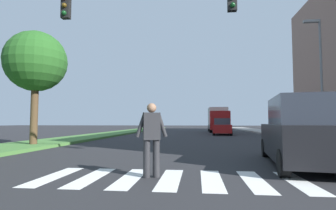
# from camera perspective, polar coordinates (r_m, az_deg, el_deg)

# --- Properties ---
(ground_plane) EXTENTS (140.00, 140.00, 0.00)m
(ground_plane) POSITION_cam_1_polar(r_m,az_deg,el_deg) (28.19, 5.08, -6.23)
(ground_plane) COLOR #262628
(crosswalk) EXTENTS (5.85, 2.20, 0.01)m
(crosswalk) POSITION_cam_1_polar(r_m,az_deg,el_deg) (6.05, 0.50, -15.62)
(crosswalk) COLOR silver
(crosswalk) RESTS_ON ground_plane
(median_strip) EXTENTS (3.17, 64.00, 0.15)m
(median_strip) POSITION_cam_1_polar(r_m,az_deg,el_deg) (27.56, -11.98, -6.06)
(median_strip) COLOR #477A38
(median_strip) RESTS_ON ground_plane
(tree_mid) EXTENTS (3.08, 3.08, 5.76)m
(tree_mid) POSITION_cam_1_polar(r_m,az_deg,el_deg) (15.34, -26.56, 8.27)
(tree_mid) COLOR #4C3823
(tree_mid) RESTS_ON median_strip
(sidewalk_right) EXTENTS (3.00, 64.00, 0.15)m
(sidewalk_right) POSITION_cam_1_polar(r_m,az_deg,el_deg) (27.42, 23.64, -5.85)
(sidewalk_right) COLOR #9E9991
(sidewalk_right) RESTS_ON ground_plane
(traffic_light_gantry) EXTENTS (9.99, 0.30, 6.00)m
(traffic_light_gantry) POSITION_cam_1_polar(r_m,az_deg,el_deg) (9.77, -21.03, 15.36)
(traffic_light_gantry) COLOR gold
(traffic_light_gantry) RESTS_ON median_strip
(street_lamp_right) EXTENTS (1.02, 0.24, 7.50)m
(street_lamp_right) POSITION_cam_1_polar(r_m,az_deg,el_deg) (18.94, 29.83, 6.96)
(street_lamp_right) COLOR slate
(street_lamp_right) RESTS_ON sidewalk_right
(pedestrian_performer) EXTENTS (0.74, 0.34, 1.69)m
(pedestrian_performer) POSITION_cam_1_polar(r_m,az_deg,el_deg) (6.12, -3.57, -6.69)
(pedestrian_performer) COLOR #262628
(pedestrian_performer) RESTS_ON ground_plane
(suv_crossing) EXTENTS (2.53, 4.82, 1.97)m
(suv_crossing) POSITION_cam_1_polar(r_m,az_deg,el_deg) (8.57, 27.28, -5.45)
(suv_crossing) COLOR black
(suv_crossing) RESTS_ON ground_plane
(sedan_midblock) EXTENTS (2.11, 4.67, 1.63)m
(sedan_midblock) POSITION_cam_1_polar(r_m,az_deg,el_deg) (27.06, 11.54, -4.66)
(sedan_midblock) COLOR maroon
(sedan_midblock) RESTS_ON ground_plane
(truck_box_delivery) EXTENTS (2.40, 6.20, 3.10)m
(truck_box_delivery) POSITION_cam_1_polar(r_m,az_deg,el_deg) (34.12, 10.75, -2.99)
(truck_box_delivery) COLOR maroon
(truck_box_delivery) RESTS_ON ground_plane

